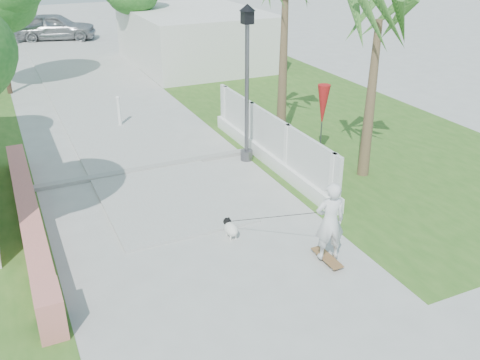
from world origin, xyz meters
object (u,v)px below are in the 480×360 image
dog (230,228)px  parked_car (55,27)px  patio_umbrella (323,106)px  street_lamp (247,79)px  bollard (119,110)px  skateboarder (280,218)px

dog → parked_car: 25.60m
dog → parked_car: size_ratio=0.13×
parked_car → patio_umbrella: bearing=-153.2°
street_lamp → bollard: 5.56m
bollard → patio_umbrella: size_ratio=0.47×
patio_umbrella → dog: bearing=-145.7°
skateboarder → bollard: bearing=-69.9°
bollard → patio_umbrella: bearing=-50.1°
bollard → street_lamp: bearing=-59.0°
skateboarder → dog: (-0.73, 0.92, -0.55)m
patio_umbrella → parked_car: 23.23m
patio_umbrella → parked_car: bearing=101.0°
patio_umbrella → bollard: bearing=129.9°
dog → parked_car: parked_car is taller
patio_umbrella → dog: (-4.11, -2.80, -1.46)m
bollard → dog: bearing=-86.6°
parked_car → street_lamp: bearing=-157.5°
skateboarder → patio_umbrella: bearing=-119.7°
street_lamp → patio_umbrella: (1.90, -1.00, -0.74)m
patio_umbrella → dog: patio_umbrella is taller
bollard → parked_car: size_ratio=0.23×
bollard → skateboarder: bearing=-82.4°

